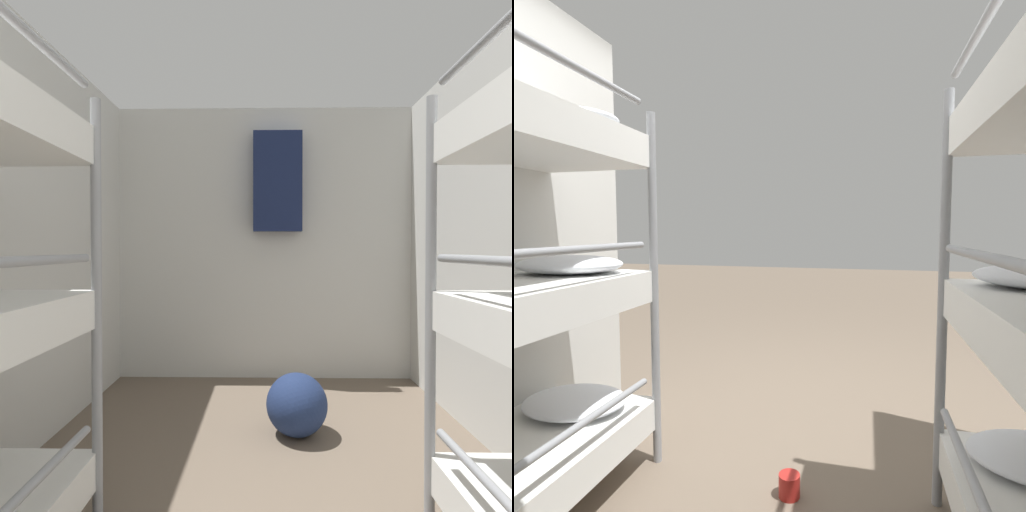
% 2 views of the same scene
% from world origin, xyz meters
% --- Properties ---
extents(ground_plane, '(20.00, 20.00, 0.00)m').
position_xyz_m(ground_plane, '(0.00, 0.00, 0.00)').
color(ground_plane, '#6B5B4C').
extents(tin_can, '(0.10, 0.10, 0.11)m').
position_xyz_m(tin_can, '(-0.04, 0.68, 0.05)').
color(tin_can, '#AD231E').
rests_on(tin_can, ground_plane).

